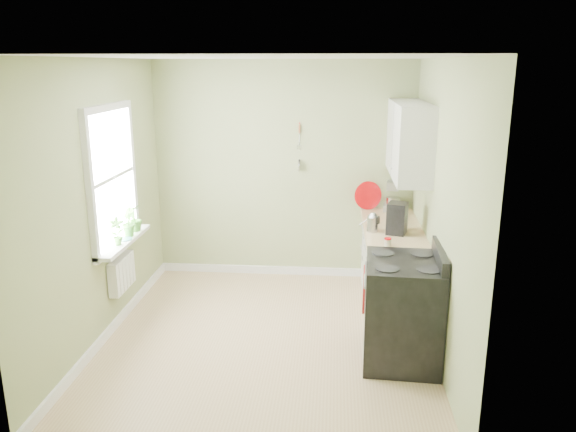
# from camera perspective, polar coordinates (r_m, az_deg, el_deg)

# --- Properties ---
(floor) EXTENTS (3.20, 3.60, 0.02)m
(floor) POSITION_cam_1_polar(r_m,az_deg,el_deg) (5.72, -2.15, -12.44)
(floor) COLOR tan
(floor) RESTS_ON ground
(ceiling) EXTENTS (3.20, 3.60, 0.02)m
(ceiling) POSITION_cam_1_polar(r_m,az_deg,el_deg) (5.07, -2.47, 15.94)
(ceiling) COLOR white
(ceiling) RESTS_ON wall_back
(wall_back) EXTENTS (3.20, 0.02, 2.70)m
(wall_back) POSITION_cam_1_polar(r_m,az_deg,el_deg) (6.99, -0.47, 4.55)
(wall_back) COLOR #9DA671
(wall_back) RESTS_ON floor
(wall_left) EXTENTS (0.02, 3.60, 2.70)m
(wall_left) POSITION_cam_1_polar(r_m,az_deg,el_deg) (5.66, -18.71, 1.17)
(wall_left) COLOR #9DA671
(wall_left) RESTS_ON floor
(wall_right) EXTENTS (0.02, 3.60, 2.70)m
(wall_right) POSITION_cam_1_polar(r_m,az_deg,el_deg) (5.28, 15.31, 0.48)
(wall_right) COLOR #9DA671
(wall_right) RESTS_ON floor
(base_cabinets) EXTENTS (0.60, 1.60, 0.87)m
(base_cabinets) POSITION_cam_1_polar(r_m,az_deg,el_deg) (6.45, 10.48, -5.06)
(base_cabinets) COLOR white
(base_cabinets) RESTS_ON floor
(countertop) EXTENTS (0.64, 1.60, 0.04)m
(countertop) POSITION_cam_1_polar(r_m,az_deg,el_deg) (6.31, 10.59, -1.18)
(countertop) COLOR #D6B783
(countertop) RESTS_ON base_cabinets
(upper_cabinets) EXTENTS (0.35, 1.40, 0.80)m
(upper_cabinets) POSITION_cam_1_polar(r_m,az_deg,el_deg) (6.23, 12.18, 7.56)
(upper_cabinets) COLOR white
(upper_cabinets) RESTS_ON wall_right
(window) EXTENTS (0.06, 1.14, 1.44)m
(window) POSITION_cam_1_polar(r_m,az_deg,el_deg) (5.87, -17.50, 3.77)
(window) COLOR white
(window) RESTS_ON wall_left
(window_sill) EXTENTS (0.18, 1.14, 0.04)m
(window_sill) POSITION_cam_1_polar(r_m,az_deg,el_deg) (6.01, -16.35, -2.49)
(window_sill) COLOR white
(window_sill) RESTS_ON wall_left
(radiator) EXTENTS (0.12, 0.50, 0.35)m
(radiator) POSITION_cam_1_polar(r_m,az_deg,el_deg) (6.08, -16.55, -5.59)
(radiator) COLOR white
(radiator) RESTS_ON wall_left
(wall_utensils) EXTENTS (0.02, 0.14, 0.58)m
(wall_utensils) POSITION_cam_1_polar(r_m,az_deg,el_deg) (6.91, 1.16, 6.23)
(wall_utensils) COLOR #D6B783
(wall_utensils) RESTS_ON wall_back
(stove) EXTENTS (0.73, 0.82, 1.09)m
(stove) POSITION_cam_1_polar(r_m,az_deg,el_deg) (5.25, 11.57, -9.38)
(stove) COLOR black
(stove) RESTS_ON floor
(stand_mixer) EXTENTS (0.25, 0.36, 0.40)m
(stand_mixer) POSITION_cam_1_polar(r_m,az_deg,el_deg) (6.98, 10.61, 2.03)
(stand_mixer) COLOR #B2B2B7
(stand_mixer) RESTS_ON countertop
(kettle) EXTENTS (0.20, 0.12, 0.21)m
(kettle) POSITION_cam_1_polar(r_m,az_deg,el_deg) (6.03, 8.58, -0.64)
(kettle) COLOR silver
(kettle) RESTS_ON countertop
(coffee_maker) EXTENTS (0.24, 0.26, 0.33)m
(coffee_maker) POSITION_cam_1_polar(r_m,az_deg,el_deg) (5.99, 11.00, -0.31)
(coffee_maker) COLOR black
(coffee_maker) RESTS_ON countertop
(red_tray) EXTENTS (0.35, 0.18, 0.35)m
(red_tray) POSITION_cam_1_polar(r_m,az_deg,el_deg) (6.94, 8.13, 2.08)
(red_tray) COLOR #B5070B
(red_tray) RESTS_ON countertop
(jar) EXTENTS (0.07, 0.07, 0.08)m
(jar) POSITION_cam_1_polar(r_m,az_deg,el_deg) (5.62, 10.09, -2.59)
(jar) COLOR beige
(jar) RESTS_ON countertop
(plant_a) EXTENTS (0.18, 0.15, 0.29)m
(plant_a) POSITION_cam_1_polar(r_m,az_deg,el_deg) (5.80, -17.01, -1.50)
(plant_a) COLOR #3F7F28
(plant_a) RESTS_ON window_sill
(plant_b) EXTENTS (0.20, 0.21, 0.30)m
(plant_b) POSITION_cam_1_polar(r_m,az_deg,el_deg) (6.07, -15.94, -0.59)
(plant_b) COLOR #3F7F28
(plant_b) RESTS_ON window_sill
(plant_c) EXTENTS (0.19, 0.19, 0.28)m
(plant_c) POSITION_cam_1_polar(r_m,az_deg,el_deg) (6.24, -15.36, -0.21)
(plant_c) COLOR #3F7F28
(plant_c) RESTS_ON window_sill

